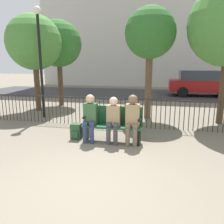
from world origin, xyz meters
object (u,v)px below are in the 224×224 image
backpack (76,131)px  lamp_post (40,47)px  seated_person_2 (132,117)px  tree_3 (150,34)px  tree_0 (34,43)px  seated_person_1 (113,117)px  parked_car_0 (202,83)px  tree_1 (59,44)px  seated_person_0 (90,115)px  park_bench (113,123)px

backpack → lamp_post: lamp_post is taller
seated_person_2 → backpack: bearing=176.2°
seated_person_2 → tree_3: (0.23, 2.96, 2.31)m
tree_0 → lamp_post: bearing=-52.0°
seated_person_1 → tree_3: 3.86m
lamp_post → parked_car_0: 10.28m
parked_car_0 → seated_person_2: bearing=-109.1°
seated_person_2 → tree_1: tree_1 is taller
seated_person_1 → seated_person_2: (0.49, 0.00, 0.05)m
seated_person_2 → seated_person_1: bearing=-179.6°
seated_person_1 → parked_car_0: 10.28m
lamp_post → seated_person_2: bearing=-30.9°
lamp_post → parked_car_0: bearing=46.7°
seated_person_0 → parked_car_0: parked_car_0 is taller
backpack → tree_3: 4.39m
park_bench → tree_3: 3.89m
seated_person_0 → backpack: bearing=166.7°
tree_0 → seated_person_1: bearing=-39.2°
seated_person_1 → tree_1: tree_1 is taller
seated_person_1 → tree_1: size_ratio=0.29×
tree_3 → parked_car_0: 7.59m
seated_person_0 → tree_3: 4.00m
seated_person_1 → backpack: seated_person_1 is taller
tree_0 → tree_1: size_ratio=0.99×
tree_0 → tree_3: size_ratio=1.01×
seated_person_0 → lamp_post: size_ratio=0.31×
seated_person_1 → tree_1: 6.41m
park_bench → tree_3: (0.76, 2.84, 2.54)m
seated_person_1 → lamp_post: (-3.17, 2.19, 1.92)m
seated_person_1 → park_bench: bearing=109.3°
lamp_post → seated_person_0: bearing=-40.6°
backpack → lamp_post: (-2.12, 2.08, 2.39)m
seated_person_1 → lamp_post: lamp_post is taller
parked_car_0 → seated_person_0: bearing=-114.7°
seated_person_0 → lamp_post: (-2.55, 2.18, 1.89)m
park_bench → tree_0: tree_0 is taller
tree_1 → seated_person_2: bearing=-49.1°
tree_0 → tree_1: bearing=75.2°
park_bench → seated_person_2: size_ratio=1.21×
seated_person_0 → seated_person_2: bearing=0.1°
seated_person_2 → tree_1: 6.68m
seated_person_0 → tree_0: 5.21m
seated_person_0 → parked_car_0: (4.40, 9.56, 0.14)m
tree_0 → tree_3: (4.75, -0.33, 0.17)m
seated_person_0 → backpack: seated_person_0 is taller
tree_1 → parked_car_0: 9.08m
seated_person_2 → seated_person_0: bearing=-179.9°
backpack → lamp_post: size_ratio=0.11×
tree_3 → seated_person_2: bearing=-94.5°
park_bench → seated_person_2: bearing=-13.1°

